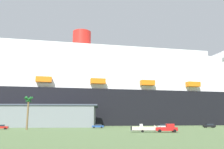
{
  "coord_description": "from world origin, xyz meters",
  "views": [
    {
      "loc": [
        -13.3,
        -78.73,
        3.22
      ],
      "look_at": [
        -4.05,
        24.03,
        22.89
      ],
      "focal_mm": 38.13,
      "sensor_mm": 36.0,
      "label": 1
    }
  ],
  "objects_px": {
    "cruise_ship": "(136,94)",
    "parked_car_silver_sedan": "(163,126)",
    "small_boat_on_trailer": "(146,129)",
    "parked_car_black_coupe": "(209,126)",
    "parked_car_blue_suv": "(98,126)",
    "parked_car_red_hatchback": "(1,127)",
    "palm_tree": "(28,104)",
    "pickup_truck": "(167,128)"
  },
  "relations": [
    {
      "from": "small_boat_on_trailer",
      "to": "parked_car_red_hatchback",
      "type": "xyz_separation_m",
      "value": [
        -45.05,
        23.22,
        -0.13
      ]
    },
    {
      "from": "cruise_ship",
      "to": "parked_car_silver_sedan",
      "type": "xyz_separation_m",
      "value": [
        -0.79,
        -56.99,
        -18.29
      ]
    },
    {
      "from": "small_boat_on_trailer",
      "to": "parked_car_silver_sedan",
      "type": "relative_size",
      "value": 1.88
    },
    {
      "from": "parked_car_red_hatchback",
      "to": "parked_car_black_coupe",
      "type": "bearing_deg",
      "value": 6.77
    },
    {
      "from": "cruise_ship",
      "to": "small_boat_on_trailer",
      "type": "height_order",
      "value": "cruise_ship"
    },
    {
      "from": "small_boat_on_trailer",
      "to": "parked_car_black_coupe",
      "type": "height_order",
      "value": "small_boat_on_trailer"
    },
    {
      "from": "parked_car_red_hatchback",
      "to": "parked_car_black_coupe",
      "type": "height_order",
      "value": "same"
    },
    {
      "from": "small_boat_on_trailer",
      "to": "parked_car_red_hatchback",
      "type": "relative_size",
      "value": 1.72
    },
    {
      "from": "parked_car_black_coupe",
      "to": "small_boat_on_trailer",
      "type": "bearing_deg",
      "value": -136.15
    },
    {
      "from": "palm_tree",
      "to": "parked_car_red_hatchback",
      "type": "bearing_deg",
      "value": 154.1
    },
    {
      "from": "small_boat_on_trailer",
      "to": "palm_tree",
      "type": "bearing_deg",
      "value": 152.36
    },
    {
      "from": "small_boat_on_trailer",
      "to": "parked_car_blue_suv",
      "type": "xyz_separation_m",
      "value": [
        -11.62,
        32.01,
        -0.13
      ]
    },
    {
      "from": "pickup_truck",
      "to": "parked_car_blue_suv",
      "type": "bearing_deg",
      "value": 117.36
    },
    {
      "from": "parked_car_red_hatchback",
      "to": "parked_car_silver_sedan",
      "type": "bearing_deg",
      "value": 3.37
    },
    {
      "from": "palm_tree",
      "to": "parked_car_silver_sedan",
      "type": "height_order",
      "value": "palm_tree"
    },
    {
      "from": "small_boat_on_trailer",
      "to": "parked_car_black_coupe",
      "type": "relative_size",
      "value": 1.71
    },
    {
      "from": "parked_car_red_hatchback",
      "to": "parked_car_blue_suv",
      "type": "height_order",
      "value": "same"
    },
    {
      "from": "pickup_truck",
      "to": "palm_tree",
      "type": "xyz_separation_m",
      "value": [
        -40.5,
        19.26,
        7.39
      ]
    },
    {
      "from": "palm_tree",
      "to": "parked_car_black_coupe",
      "type": "bearing_deg",
      "value": 11.63
    },
    {
      "from": "cruise_ship",
      "to": "parked_car_black_coupe",
      "type": "xyz_separation_m",
      "value": [
        20.37,
        -51.01,
        -18.29
      ]
    },
    {
      "from": "parked_car_blue_suv",
      "to": "parked_car_red_hatchback",
      "type": "bearing_deg",
      "value": -165.25
    },
    {
      "from": "parked_car_silver_sedan",
      "to": "small_boat_on_trailer",
      "type": "bearing_deg",
      "value": -115.62
    },
    {
      "from": "pickup_truck",
      "to": "palm_tree",
      "type": "relative_size",
      "value": 0.54
    },
    {
      "from": "parked_car_silver_sedan",
      "to": "parked_car_black_coupe",
      "type": "bearing_deg",
      "value": 15.77
    },
    {
      "from": "small_boat_on_trailer",
      "to": "parked_car_silver_sedan",
      "type": "distance_m",
      "value": 29.52
    },
    {
      "from": "parked_car_blue_suv",
      "to": "parked_car_silver_sedan",
      "type": "height_order",
      "value": "same"
    },
    {
      "from": "palm_tree",
      "to": "parked_car_silver_sedan",
      "type": "xyz_separation_m",
      "value": [
        47.87,
        8.23,
        -7.6
      ]
    },
    {
      "from": "small_boat_on_trailer",
      "to": "palm_tree",
      "type": "relative_size",
      "value": 0.77
    },
    {
      "from": "small_boat_on_trailer",
      "to": "palm_tree",
      "type": "height_order",
      "value": "palm_tree"
    },
    {
      "from": "parked_car_silver_sedan",
      "to": "parked_car_blue_suv",
      "type": "bearing_deg",
      "value": 167.52
    },
    {
      "from": "parked_car_red_hatchback",
      "to": "parked_car_blue_suv",
      "type": "bearing_deg",
      "value": 14.75
    },
    {
      "from": "small_boat_on_trailer",
      "to": "palm_tree",
      "type": "distance_m",
      "value": 40.33
    },
    {
      "from": "pickup_truck",
      "to": "parked_car_blue_suv",
      "type": "xyz_separation_m",
      "value": [
        -17.02,
        32.89,
        -0.21
      ]
    },
    {
      "from": "cruise_ship",
      "to": "pickup_truck",
      "type": "distance_m",
      "value": 86.78
    },
    {
      "from": "small_boat_on_trailer",
      "to": "parked_car_blue_suv",
      "type": "relative_size",
      "value": 1.82
    },
    {
      "from": "parked_car_red_hatchback",
      "to": "parked_car_black_coupe",
      "type": "xyz_separation_m",
      "value": [
        78.98,
        9.38,
        0.0
      ]
    },
    {
      "from": "small_boat_on_trailer",
      "to": "cruise_ship",
      "type": "bearing_deg",
      "value": 80.79
    },
    {
      "from": "parked_car_red_hatchback",
      "to": "parked_car_silver_sedan",
      "type": "xyz_separation_m",
      "value": [
        57.81,
        3.4,
        -0.0
      ]
    },
    {
      "from": "small_boat_on_trailer",
      "to": "parked_car_black_coupe",
      "type": "bearing_deg",
      "value": 43.85
    },
    {
      "from": "parked_car_silver_sedan",
      "to": "pickup_truck",
      "type": "bearing_deg",
      "value": -105.01
    },
    {
      "from": "cruise_ship",
      "to": "parked_car_blue_suv",
      "type": "height_order",
      "value": "cruise_ship"
    },
    {
      "from": "cruise_ship",
      "to": "small_boat_on_trailer",
      "type": "distance_m",
      "value": 86.63
    }
  ]
}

